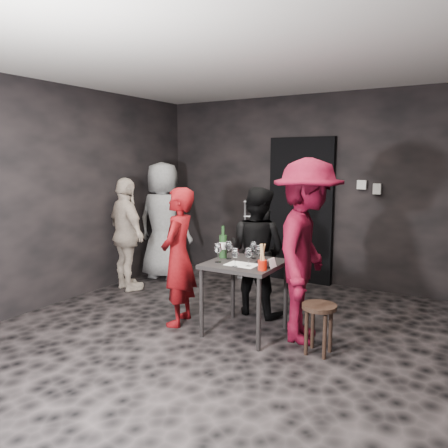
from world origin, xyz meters
The scene contains 25 objects.
floor centered at (0.00, 0.00, 0.00)m, with size 4.50×5.00×0.02m, color black.
ceiling centered at (0.00, 0.00, 2.70)m, with size 4.50×5.00×0.02m, color silver.
wall_back centered at (0.00, 2.50, 1.35)m, with size 4.50×0.04×2.70m, color black.
wall_left centered at (-2.25, 0.00, 1.35)m, with size 0.04×5.00×2.70m, color black.
doorway centered at (0.00, 2.44, 1.05)m, with size 0.95×0.10×2.10m, color black.
wallbox_upper centered at (0.85, 2.45, 1.45)m, with size 0.12×0.06×0.12m, color #B7B7B2.
wallbox_lower centered at (1.05, 2.45, 1.40)m, with size 0.10×0.06×0.14m, color #B7B7B2.
hand_truck centered at (-0.70, 2.32, 0.21)m, with size 0.39×0.33×1.17m.
tasting_table centered at (0.23, 0.28, 0.65)m, with size 0.72×0.72×0.75m.
stool centered at (1.05, 0.19, 0.37)m, with size 0.32×0.32×0.47m.
server_red centered at (-0.52, 0.16, 0.74)m, with size 0.54×0.35×1.48m, color maroon.
woman_black centered at (0.06, 0.89, 0.73)m, with size 0.71×0.39×1.45m, color black.
man_maroon centered at (0.82, 0.45, 1.08)m, with size 1.40×0.65×2.16m, color #570719.
bystander_cream centered at (-1.88, 0.82, 0.80)m, with size 0.93×0.45×1.59m, color beige.
bystander_grey centered at (-1.83, 1.55, 1.02)m, with size 1.00×0.54×2.04m, color gray.
tasting_mat centered at (0.26, 0.16, 0.75)m, with size 0.31×0.21×0.00m, color white.
wine_glass_a centered at (0.00, 0.14, 0.86)m, with size 0.08×0.08×0.22m, color white, non-canonical shape.
wine_glass_b centered at (0.01, 0.33, 0.85)m, with size 0.08×0.08×0.21m, color white, non-canonical shape.
wine_glass_c centered at (0.22, 0.48, 0.85)m, with size 0.07×0.07×0.20m, color white, non-canonical shape.
wine_glass_d centered at (0.23, 0.07, 0.85)m, with size 0.08×0.08×0.20m, color white, non-canonical shape.
wine_glass_e centered at (0.34, 0.14, 0.85)m, with size 0.08×0.08×0.20m, color white, non-canonical shape.
wine_glass_f centered at (0.35, 0.34, 0.85)m, with size 0.07×0.07×0.19m, color white, non-canonical shape.
wine_bottle centered at (-0.07, 0.35, 0.88)m, with size 0.08×0.08×0.34m.
breadstick_cup centered at (0.52, 0.08, 0.87)m, with size 0.09×0.09×0.27m.
reserved_card centered at (0.54, 0.21, 0.80)m, with size 0.07×0.12×0.09m, color white, non-canonical shape.
Camera 1 is at (2.25, -3.54, 1.78)m, focal length 35.00 mm.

